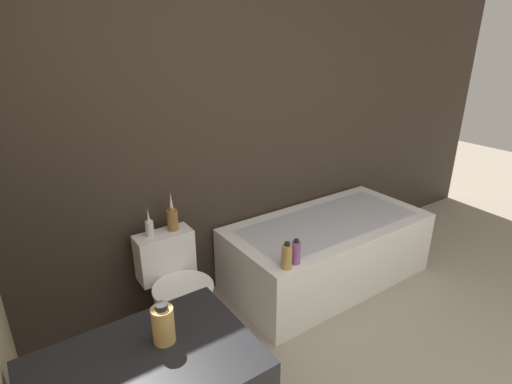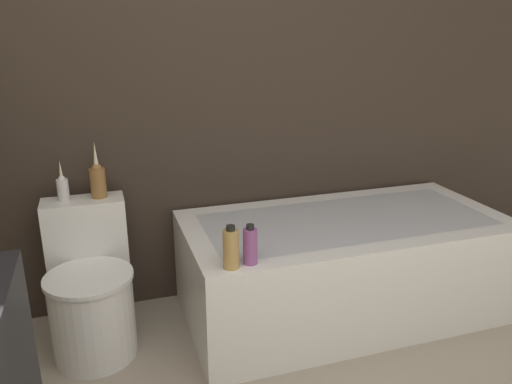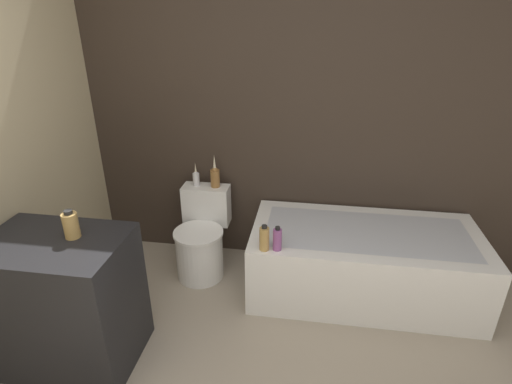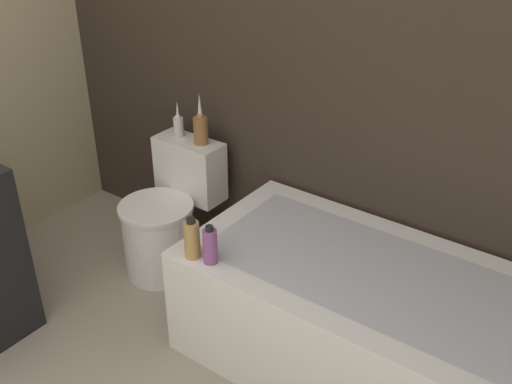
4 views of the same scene
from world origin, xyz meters
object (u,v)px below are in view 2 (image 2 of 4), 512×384
object	(u,v)px
vase_silver	(98,179)
shampoo_bottle_tall	(231,248)
toilet	(91,291)
shampoo_bottle_short	(250,246)
bathtub	(344,265)
vase_gold	(63,187)

from	to	relation	value
vase_silver	shampoo_bottle_tall	xyz separation A→B (m)	(0.48, -0.62, -0.15)
toilet	vase_silver	distance (m)	0.52
shampoo_bottle_tall	shampoo_bottle_short	size ratio (longest dim) A/B	1.07
vase_silver	shampoo_bottle_short	world-z (taller)	vase_silver
vase_silver	toilet	bearing A→B (deg)	-110.84
toilet	shampoo_bottle_tall	bearing A→B (deg)	-36.51
bathtub	shampoo_bottle_tall	distance (m)	0.84
toilet	vase_silver	xyz separation A→B (m)	(0.08, 0.21, 0.47)
shampoo_bottle_short	bathtub	bearing A→B (deg)	27.83
vase_gold	shampoo_bottle_tall	bearing A→B (deg)	-44.50
bathtub	shampoo_bottle_short	bearing A→B (deg)	-152.17
bathtub	shampoo_bottle_tall	size ratio (longest dim) A/B	8.96
toilet	vase_silver	size ratio (longest dim) A/B	2.48
bathtub	vase_silver	distance (m)	1.30
vase_gold	shampoo_bottle_short	distance (m)	0.95
bathtub	vase_gold	size ratio (longest dim) A/B	8.44
toilet	shampoo_bottle_tall	size ratio (longest dim) A/B	3.67
shampoo_bottle_short	vase_gold	bearing A→B (deg)	139.66
bathtub	shampoo_bottle_short	world-z (taller)	shampoo_bottle_short
vase_gold	shampoo_bottle_tall	xyz separation A→B (m)	(0.63, -0.62, -0.13)
vase_gold	vase_silver	size ratio (longest dim) A/B	0.72
shampoo_bottle_tall	toilet	bearing A→B (deg)	143.49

